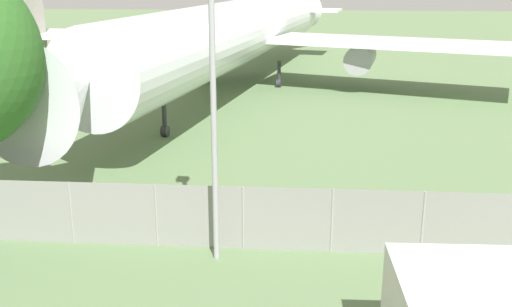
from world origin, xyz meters
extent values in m
cylinder|color=gray|center=(-5.09, 10.67, 0.97)|extent=(0.07, 0.07, 1.93)
cylinder|color=gray|center=(-2.55, 10.67, 0.97)|extent=(0.07, 0.07, 1.93)
cylinder|color=gray|center=(0.00, 10.67, 0.97)|extent=(0.07, 0.07, 1.93)
cylinder|color=gray|center=(2.55, 10.67, 0.97)|extent=(0.07, 0.07, 1.93)
cylinder|color=gray|center=(5.09, 10.67, 0.97)|extent=(0.07, 0.07, 1.93)
cube|color=gray|center=(0.00, 10.67, 0.97)|extent=(56.00, 0.01, 1.93)
cylinder|color=silver|center=(-2.77, 34.63, 3.88)|extent=(10.99, 37.60, 4.11)
cone|color=silver|center=(-6.63, 14.19, 3.88)|extent=(4.80, 4.80, 4.11)
cone|color=silver|center=(1.18, 55.57, 3.88)|extent=(4.58, 5.73, 3.70)
cube|color=silver|center=(7.88, 34.53, 3.27)|extent=(17.66, 10.38, 0.30)
cylinder|color=#939399|center=(5.46, 35.36, 2.19)|extent=(2.50, 3.97, 1.85)
cube|color=silver|center=(-12.73, 38.42, 3.27)|extent=(17.10, 6.03, 0.30)
cylinder|color=#939399|center=(-10.18, 38.31, 2.19)|extent=(2.50, 3.97, 1.85)
cube|color=silver|center=(0.48, 51.84, 4.29)|extent=(9.49, 4.90, 0.20)
cylinder|color=#2D2D33|center=(-5.03, 22.66, 0.92)|extent=(0.24, 0.24, 1.83)
cylinder|color=#2D2D33|center=(-5.03, 22.66, 0.28)|extent=(0.40, 0.61, 0.56)
cylinder|color=#2D2D33|center=(0.00, 36.01, 0.92)|extent=(0.24, 0.24, 1.83)
cylinder|color=#2D2D33|center=(0.00, 36.01, 0.28)|extent=(0.40, 0.61, 0.56)
cylinder|color=#2D2D33|center=(-4.85, 36.93, 0.92)|extent=(0.24, 0.24, 1.83)
cylinder|color=#2D2D33|center=(-4.85, 36.93, 0.28)|extent=(0.40, 0.61, 0.56)
cylinder|color=#99999E|center=(-0.70, 10.01, 4.12)|extent=(0.16, 0.16, 8.23)
camera|label=1|loc=(1.60, -5.19, 7.81)|focal=42.00mm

